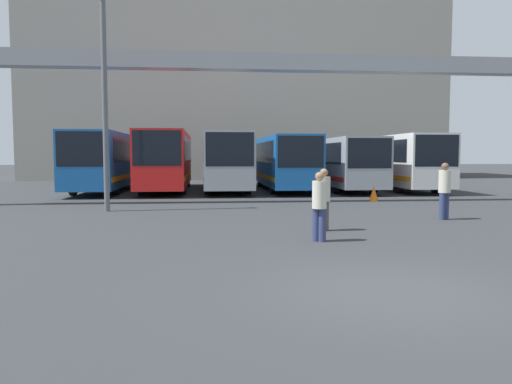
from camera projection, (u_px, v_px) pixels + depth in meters
The scene contains 14 objects.
ground_plane at pixel (394, 292), 7.59m from camera, with size 200.00×200.00×0.00m, color #2D3033.
building_backdrop at pixel (236, 96), 47.18m from camera, with size 36.34×12.00×15.31m.
overhead_gantry at pixel (272, 78), 21.39m from camera, with size 27.73×0.80×6.38m.
bus_slot_0 at pixel (107, 158), 28.92m from camera, with size 2.56×11.75×3.28m.
bus_slot_1 at pixel (167, 158), 29.11m from camera, with size 2.51×11.46×3.35m.
bus_slot_2 at pixel (225, 158), 29.81m from camera, with size 2.55×12.19×3.27m.
bus_slot_3 at pixel (284, 160), 29.52m from camera, with size 2.48×10.90×3.11m.
bus_slot_4 at pixel (340, 161), 30.02m from camera, with size 2.44×11.22×3.01m.
bus_slot_5 at pixel (397, 159), 29.94m from camera, with size 2.49×10.40×3.19m.
pedestrian_mid_left at pixel (319, 205), 12.00m from camera, with size 0.35×0.35×1.68m.
pedestrian_near_left at pixel (444, 190), 16.05m from camera, with size 0.38×0.38×1.83m.
pedestrian_near_center at pixel (324, 198), 13.69m from camera, with size 0.36×0.36×1.72m.
traffic_cone at pixel (374, 194), 22.50m from camera, with size 0.42×0.42×0.67m.
lamp_post at pixel (105, 93), 18.19m from camera, with size 0.36×0.36×7.97m.
Camera 1 is at (-2.83, -7.21, 2.09)m, focal length 35.00 mm.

